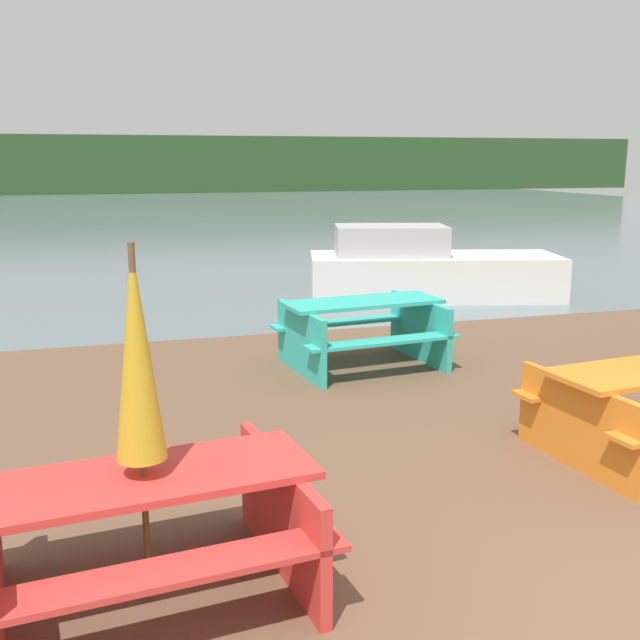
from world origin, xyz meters
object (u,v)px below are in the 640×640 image
picnic_table_teal (362,327)px  umbrella_gold (137,356)px  boat (427,270)px  picnic_table_red (146,522)px

picnic_table_teal → umbrella_gold: umbrella_gold is taller
boat → picnic_table_teal: bearing=-109.2°
boat → picnic_table_red: bearing=-109.1°
picnic_table_red → umbrella_gold: 0.95m
umbrella_gold → boat: bearing=56.5°
picnic_table_red → boat: 9.72m
picnic_table_red → picnic_table_teal: size_ratio=1.01×
picnic_table_teal → boat: size_ratio=0.43×
picnic_table_teal → boat: 4.69m
picnic_table_red → boat: boat is taller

